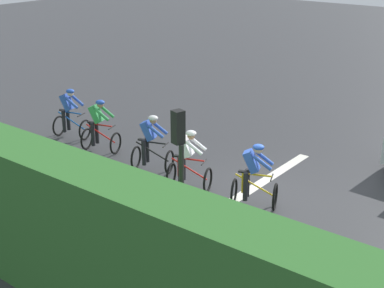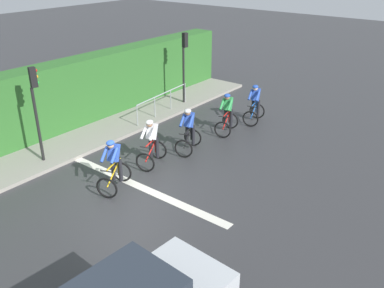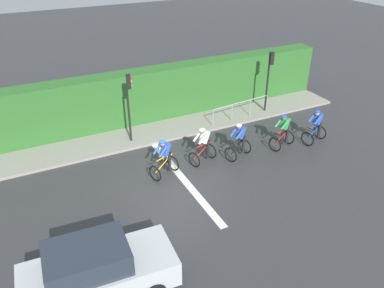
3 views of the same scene
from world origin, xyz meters
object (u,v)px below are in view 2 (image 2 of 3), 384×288
(cyclist_lead, at_px, (255,104))
(traffic_light_far_junction, at_px, (184,58))
(cyclist_second, at_px, (227,114))
(cyclist_fourth, at_px, (152,143))
(cyclist_mid, at_px, (189,131))
(cyclist_trailing, at_px, (114,166))
(traffic_light_near_crossing, at_px, (36,101))
(pedestrian_railing_kerbside, at_px, (163,98))

(cyclist_lead, relative_size, traffic_light_far_junction, 0.50)
(cyclist_second, xyz_separation_m, cyclist_fourth, (-0.48, -3.84, 0.00))
(cyclist_mid, relative_size, cyclist_fourth, 1.00)
(cyclist_lead, distance_m, cyclist_second, 1.69)
(cyclist_mid, bearing_deg, cyclist_fourth, -101.59)
(cyclist_second, bearing_deg, cyclist_trailing, -92.68)
(cyclist_second, distance_m, cyclist_fourth, 3.87)
(cyclist_fourth, distance_m, cyclist_trailing, 1.88)
(traffic_light_far_junction, bearing_deg, traffic_light_near_crossing, -89.94)
(cyclist_lead, distance_m, cyclist_mid, 3.95)
(cyclist_lead, relative_size, cyclist_trailing, 1.00)
(cyclist_fourth, relative_size, traffic_light_far_junction, 0.50)
(cyclist_second, height_order, traffic_light_near_crossing, traffic_light_near_crossing)
(cyclist_trailing, height_order, pedestrian_railing_kerbside, cyclist_trailing)
(cyclist_mid, bearing_deg, cyclist_lead, 83.85)
(cyclist_trailing, xyz_separation_m, traffic_light_far_junction, (-3.21, 7.34, 1.43))
(cyclist_second, distance_m, pedestrian_railing_kerbside, 3.30)
(cyclist_second, xyz_separation_m, pedestrian_railing_kerbside, (-3.30, -0.12, -0.01))
(cyclist_second, xyz_separation_m, cyclist_trailing, (-0.27, -5.71, 0.00))
(cyclist_trailing, relative_size, traffic_light_near_crossing, 0.50)
(cyclist_second, relative_size, cyclist_fourth, 1.00)
(traffic_light_far_junction, bearing_deg, pedestrian_railing_kerbside, -84.02)
(traffic_light_near_crossing, bearing_deg, cyclist_fourth, 36.01)
(cyclist_fourth, xyz_separation_m, cyclist_trailing, (0.21, -1.87, 0.00))
(cyclist_mid, distance_m, cyclist_trailing, 3.46)
(cyclist_mid, bearing_deg, traffic_light_far_junction, 130.60)
(cyclist_mid, height_order, pedestrian_railing_kerbside, cyclist_mid)
(cyclist_lead, bearing_deg, cyclist_trailing, -94.18)
(cyclist_mid, distance_m, pedestrian_railing_kerbside, 3.80)
(cyclist_second, height_order, traffic_light_far_junction, traffic_light_far_junction)
(cyclist_trailing, height_order, traffic_light_near_crossing, traffic_light_near_crossing)
(traffic_light_near_crossing, bearing_deg, cyclist_second, 60.02)
(traffic_light_near_crossing, relative_size, pedestrian_railing_kerbside, 0.93)
(traffic_light_far_junction, bearing_deg, cyclist_trailing, -66.36)
(cyclist_trailing, xyz_separation_m, pedestrian_railing_kerbside, (-3.03, 5.59, -0.01))
(cyclist_mid, height_order, traffic_light_far_junction, traffic_light_far_junction)
(traffic_light_near_crossing, distance_m, traffic_light_far_junction, 7.64)
(cyclist_second, relative_size, cyclist_mid, 1.00)
(cyclist_lead, height_order, cyclist_fourth, same)
(cyclist_second, relative_size, cyclist_trailing, 1.00)
(pedestrian_railing_kerbside, bearing_deg, cyclist_fourth, -52.83)
(cyclist_trailing, xyz_separation_m, traffic_light_near_crossing, (-3.20, -0.30, 1.43))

